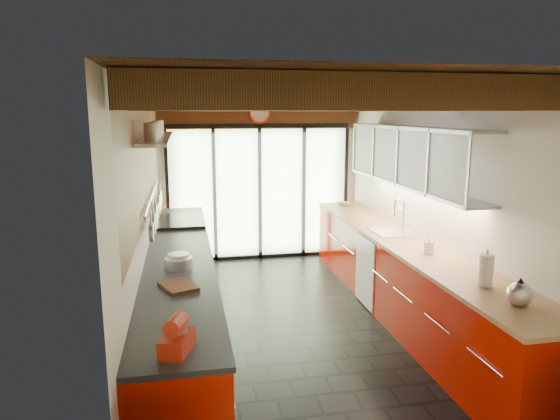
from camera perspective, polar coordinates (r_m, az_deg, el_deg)
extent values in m
plane|color=black|center=(5.78, 1.93, -12.98)|extent=(5.50, 5.50, 0.00)
plane|color=silver|center=(8.05, -2.39, 3.56)|extent=(3.20, 0.00, 3.20)
plane|color=silver|center=(2.87, 14.67, -10.93)|extent=(3.20, 0.00, 3.20)
plane|color=silver|center=(5.26, -15.22, -0.89)|extent=(0.00, 5.50, 5.50)
plane|color=silver|center=(5.94, 17.23, 0.35)|extent=(0.00, 5.50, 5.50)
plane|color=#472814|center=(5.28, 2.12, 13.73)|extent=(5.50, 5.50, 0.00)
cube|color=#593316|center=(3.13, 11.73, 13.09)|extent=(3.14, 0.14, 0.22)
cube|color=#593316|center=(3.97, 6.63, 12.78)|extent=(3.14, 0.14, 0.22)
cube|color=#593316|center=(4.84, 3.35, 12.53)|extent=(3.14, 0.14, 0.22)
cube|color=#593316|center=(5.71, 1.07, 12.33)|extent=(3.14, 0.14, 0.22)
cube|color=#593316|center=(6.60, -0.60, 12.18)|extent=(3.14, 0.14, 0.22)
cube|color=#593316|center=(7.48, -1.87, 12.05)|extent=(3.14, 0.14, 0.22)
cube|color=brown|center=(7.94, -2.40, 11.05)|extent=(3.14, 0.06, 0.50)
plane|color=brown|center=(5.36, -15.11, 6.63)|extent=(0.00, 4.90, 4.90)
plane|color=#C6EAAD|center=(8.07, -2.36, 1.96)|extent=(2.90, 0.00, 2.90)
cube|color=black|center=(7.97, -12.71, 1.58)|extent=(0.05, 0.04, 2.15)
cube|color=black|center=(8.39, 7.50, 2.23)|extent=(0.05, 0.04, 2.15)
cube|color=black|center=(8.02, -2.31, 1.91)|extent=(0.06, 0.05, 2.15)
cube|color=black|center=(7.92, -2.37, 9.61)|extent=(2.90, 0.05, 0.06)
cylinder|color=red|center=(7.90, -2.36, 11.05)|extent=(0.34, 0.04, 0.34)
cylinder|color=beige|center=(7.88, -2.34, 11.05)|extent=(0.28, 0.02, 0.28)
cube|color=#B21000|center=(5.49, -11.32, -9.58)|extent=(0.65, 5.00, 0.88)
cube|color=black|center=(5.34, -11.51, -4.96)|extent=(0.68, 5.00, 0.04)
cube|color=silver|center=(6.86, -11.29, -5.34)|extent=(0.66, 0.90, 0.90)
cube|color=black|center=(6.74, -11.45, -1.34)|extent=(0.65, 0.90, 0.06)
cube|color=#B21000|center=(6.01, 14.00, -7.83)|extent=(0.65, 5.00, 0.88)
cube|color=tan|center=(5.88, 14.21, -3.59)|extent=(0.68, 5.00, 0.04)
cube|color=white|center=(6.24, 9.68, -6.96)|extent=(0.02, 0.60, 0.84)
cube|color=silver|center=(6.23, 12.67, -2.46)|extent=(0.45, 0.52, 0.02)
cylinder|color=silver|center=(6.25, 13.96, -0.83)|extent=(0.02, 0.02, 0.34)
torus|color=silver|center=(6.19, 13.53, 0.68)|extent=(0.14, 0.02, 0.14)
plane|color=silver|center=(5.99, 13.30, 5.95)|extent=(0.00, 3.00, 3.00)
cube|color=#9EA0A5|center=(6.10, 14.62, 2.80)|extent=(0.34, 3.00, 0.03)
cube|color=#9EA0A5|center=(6.04, 14.93, 9.10)|extent=(0.34, 3.00, 0.03)
cylinder|color=silver|center=(5.52, -14.47, 1.50)|extent=(0.02, 2.20, 0.02)
cube|color=silver|center=(5.35, -13.89, 8.02)|extent=(0.28, 2.60, 0.03)
cylinder|color=silver|center=(4.67, -14.49, -2.47)|extent=(0.04, 0.18, 0.18)
cylinder|color=silver|center=(5.01, -14.27, -1.54)|extent=(0.04, 0.22, 0.22)
cylinder|color=silver|center=(5.35, -14.07, -0.74)|extent=(0.04, 0.26, 0.26)
cylinder|color=silver|center=(5.70, -13.90, -0.02)|extent=(0.04, 0.18, 0.18)
cylinder|color=silver|center=(6.04, -13.74, 0.61)|extent=(0.04, 0.22, 0.22)
cylinder|color=silver|center=(6.34, -13.63, 1.09)|extent=(0.04, 0.26, 0.26)
cylinder|color=silver|center=(6.58, -13.53, 1.47)|extent=(0.04, 0.18, 0.18)
cube|color=red|center=(3.20, -11.69, -14.70)|extent=(0.23, 0.30, 0.12)
cylinder|color=red|center=(3.13, -11.80, -12.63)|extent=(0.16, 0.20, 0.11)
cylinder|color=silver|center=(3.23, -11.71, -13.71)|extent=(0.17, 0.17, 0.12)
cylinder|color=silver|center=(4.83, -11.52, -5.64)|extent=(0.25, 0.25, 0.13)
cylinder|color=silver|center=(4.80, -11.52, -5.95)|extent=(0.27, 0.27, 0.10)
cube|color=brown|center=(4.29, -11.54, -8.54)|extent=(0.35, 0.40, 0.03)
sphere|color=silver|center=(4.23, 25.71, -8.56)|extent=(0.20, 0.20, 0.19)
cone|color=black|center=(4.19, 25.83, -7.21)|extent=(0.07, 0.07, 0.05)
cylinder|color=silver|center=(4.30, 24.88, -8.02)|extent=(0.02, 0.07, 0.04)
cylinder|color=white|center=(4.55, 22.49, -6.44)|extent=(0.14, 0.14, 0.27)
cylinder|color=silver|center=(4.51, 22.65, -4.46)|extent=(0.03, 0.03, 0.05)
imported|color=silver|center=(5.38, 16.67, -3.82)|extent=(0.11, 0.11, 0.19)
imported|color=silver|center=(7.91, 7.31, 0.73)|extent=(0.25, 0.25, 0.05)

